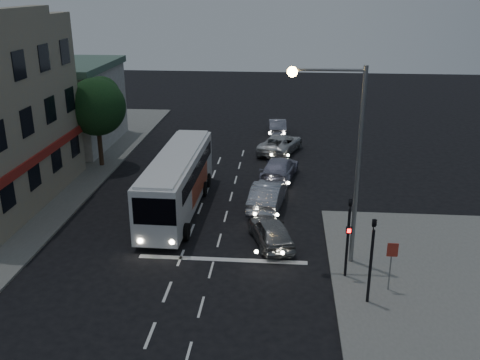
# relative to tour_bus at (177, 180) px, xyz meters

# --- Properties ---
(ground) EXTENTS (120.00, 120.00, 0.00)m
(ground) POSITION_rel_tour_bus_xyz_m (1.22, -7.72, -1.81)
(ground) COLOR black
(road_markings) EXTENTS (8.00, 30.55, 0.01)m
(road_markings) POSITION_rel_tour_bus_xyz_m (2.51, -4.41, -1.80)
(road_markings) COLOR silver
(road_markings) RESTS_ON ground
(tour_bus) EXTENTS (2.60, 10.94, 3.35)m
(tour_bus) POSITION_rel_tour_bus_xyz_m (0.00, 0.00, 0.00)
(tour_bus) COLOR white
(tour_bus) RESTS_ON ground
(car_suv) EXTENTS (2.72, 4.31, 1.37)m
(car_suv) POSITION_rel_tour_bus_xyz_m (5.44, -3.92, -1.12)
(car_suv) COLOR gray
(car_suv) RESTS_ON ground
(car_sedan_a) EXTENTS (2.26, 4.92, 1.56)m
(car_sedan_a) POSITION_rel_tour_bus_xyz_m (5.11, 0.77, -1.03)
(car_sedan_a) COLOR #9B9FAA
(car_sedan_a) RESTS_ON ground
(car_sedan_b) EXTENTS (2.80, 5.19, 1.43)m
(car_sedan_b) POSITION_rel_tour_bus_xyz_m (5.70, 5.80, -1.09)
(car_sedan_b) COLOR #9D9CB2
(car_sedan_b) RESTS_ON ground
(car_sedan_c) EXTENTS (3.83, 5.63, 1.43)m
(car_sedan_c) POSITION_rel_tour_bus_xyz_m (5.68, 11.68, -1.09)
(car_sedan_c) COLOR silver
(car_sedan_c) RESTS_ON ground
(car_extra) EXTENTS (1.67, 4.20, 1.36)m
(car_extra) POSITION_rel_tour_bus_xyz_m (5.34, 17.12, -1.13)
(car_extra) COLOR gray
(car_extra) RESTS_ON ground
(traffic_signal_main) EXTENTS (0.25, 0.35, 4.10)m
(traffic_signal_main) POSITION_rel_tour_bus_xyz_m (8.82, -6.94, 0.61)
(traffic_signal_main) COLOR black
(traffic_signal_main) RESTS_ON sidewalk_near
(traffic_signal_side) EXTENTS (0.18, 0.15, 4.10)m
(traffic_signal_side) POSITION_rel_tour_bus_xyz_m (9.52, -8.92, 0.61)
(traffic_signal_side) COLOR black
(traffic_signal_side) RESTS_ON sidewalk_near
(regulatory_sign) EXTENTS (0.45, 0.12, 2.20)m
(regulatory_sign) POSITION_rel_tour_bus_xyz_m (10.52, -7.95, -0.21)
(regulatory_sign) COLOR slate
(regulatory_sign) RESTS_ON sidewalk_near
(streetlight) EXTENTS (3.32, 0.44, 9.00)m
(streetlight) POSITION_rel_tour_bus_xyz_m (8.57, -5.52, 3.92)
(streetlight) COLOR slate
(streetlight) RESTS_ON sidewalk_near
(low_building_north) EXTENTS (9.40, 9.40, 6.50)m
(low_building_north) POSITION_rel_tour_bus_xyz_m (-12.28, 12.28, 1.58)
(low_building_north) COLOR #9F9C95
(low_building_north) RESTS_ON sidewalk_far
(street_tree) EXTENTS (4.00, 4.00, 6.20)m
(street_tree) POSITION_rel_tour_bus_xyz_m (-6.98, 7.31, 2.69)
(street_tree) COLOR black
(street_tree) RESTS_ON sidewalk_far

